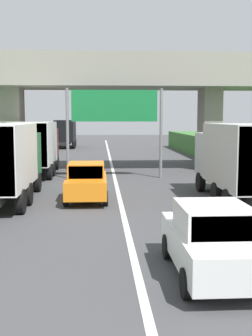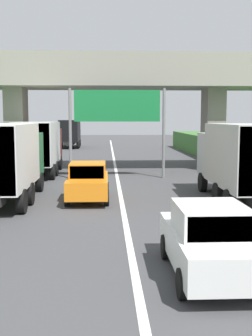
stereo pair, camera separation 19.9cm
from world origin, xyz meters
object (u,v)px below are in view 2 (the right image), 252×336
(truck_black, at_px, (70,132))
(car_orange, at_px, (88,182))
(overhead_highway_sign, at_px, (117,112))
(truck_green, at_px, (6,159))
(truck_red, at_px, (40,145))
(construction_barrel_5, at_px, (240,178))
(truck_silver, at_px, (240,158))
(car_white, at_px, (209,241))

(truck_black, xyz_separation_m, car_orange, (3.70, -35.18, -1.08))
(overhead_highway_sign, xyz_separation_m, truck_green, (-5.01, -7.45, -2.12))
(truck_green, relative_size, car_orange, 1.78)
(truck_black, height_order, car_orange, truck_black)
(truck_red, bearing_deg, car_orange, -68.59)
(construction_barrel_5, bearing_deg, truck_silver, -108.03)
(overhead_highway_sign, height_order, car_white, overhead_highway_sign)
(truck_silver, relative_size, car_white, 1.78)
(truck_silver, xyz_separation_m, construction_barrel_5, (1.36, 4.17, -1.47))
(truck_red, height_order, car_orange, truck_red)
(truck_red, height_order, car_white, truck_red)
(car_orange, bearing_deg, car_white, -71.32)
(car_white, relative_size, construction_barrel_5, 4.56)
(truck_red, height_order, construction_barrel_5, truck_red)
(truck_red, xyz_separation_m, truck_black, (-0.19, 26.25, 0.00))
(truck_red, relative_size, truck_green, 1.00)
(truck_silver, bearing_deg, car_white, -111.30)
(overhead_highway_sign, distance_m, truck_black, 28.58)
(truck_green, distance_m, car_orange, 3.69)
(overhead_highway_sign, xyz_separation_m, truck_black, (-5.19, 28.02, -2.12))
(overhead_highway_sign, xyz_separation_m, car_orange, (-1.49, -7.16, -3.20))
(overhead_highway_sign, relative_size, truck_silver, 0.81)
(truck_black, height_order, truck_green, same)
(truck_silver, xyz_separation_m, truck_green, (-10.15, 0.42, 0.00))
(truck_silver, bearing_deg, car_orange, 173.88)
(truck_red, relative_size, truck_silver, 1.00)
(overhead_highway_sign, height_order, truck_black, overhead_highway_sign)
(truck_green, relative_size, car_white, 1.78)
(truck_green, bearing_deg, truck_black, 90.29)
(truck_green, bearing_deg, car_orange, 4.71)
(truck_green, height_order, construction_barrel_5, truck_green)
(truck_black, xyz_separation_m, truck_green, (0.18, -35.47, 0.00))
(truck_silver, bearing_deg, construction_barrel_5, 71.97)
(car_white, bearing_deg, truck_silver, 68.70)
(truck_red, xyz_separation_m, truck_green, (-0.02, -9.22, 0.00))
(overhead_highway_sign, bearing_deg, car_white, -84.12)
(truck_silver, bearing_deg, truck_green, 177.63)
(truck_red, xyz_separation_m, truck_silver, (10.13, -9.64, 0.00))
(overhead_highway_sign, relative_size, car_orange, 1.43)
(truck_black, bearing_deg, construction_barrel_5, -69.79)
(truck_silver, height_order, truck_green, same)
(overhead_highway_sign, bearing_deg, truck_red, 160.45)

